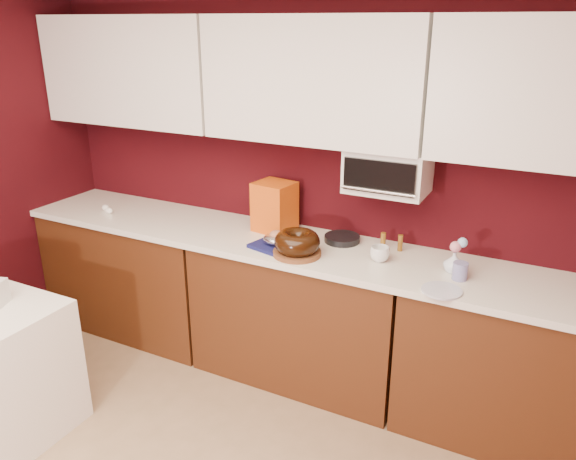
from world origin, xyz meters
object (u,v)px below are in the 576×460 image
at_px(flower_vase, 454,261).
at_px(foil_ham_nest, 277,239).
at_px(toaster_oven, 388,170).
at_px(bundt_cake, 297,242).
at_px(blue_jar, 460,271).
at_px(pandoro_box, 275,207).
at_px(coffee_mug, 380,252).

bearing_deg(flower_vase, foil_ham_nest, -172.85).
distance_m(toaster_oven, flower_vase, 0.62).
height_order(toaster_oven, foil_ham_nest, toaster_oven).
bearing_deg(toaster_oven, bundt_cake, -141.91).
xyz_separation_m(blue_jar, flower_vase, (-0.05, 0.07, 0.02)).
relative_size(pandoro_box, blue_jar, 3.38).
bearing_deg(bundt_cake, coffee_mug, 16.57).
bearing_deg(coffee_mug, toaster_oven, 102.02).
bearing_deg(coffee_mug, pandoro_box, 167.56).
bearing_deg(toaster_oven, flower_vase, -18.99).
xyz_separation_m(foil_ham_nest, pandoro_box, (-0.15, 0.26, 0.10)).
height_order(pandoro_box, flower_vase, pandoro_box).
distance_m(bundt_cake, coffee_mug, 0.47).
height_order(pandoro_box, blue_jar, pandoro_box).
xyz_separation_m(bundt_cake, pandoro_box, (-0.31, 0.30, 0.08)).
distance_m(toaster_oven, bundt_cake, 0.65).
distance_m(bundt_cake, foil_ham_nest, 0.16).
height_order(toaster_oven, bundt_cake, toaster_oven).
distance_m(pandoro_box, coffee_mug, 0.78).
height_order(foil_ham_nest, coffee_mug, coffee_mug).
xyz_separation_m(bundt_cake, coffee_mug, (0.45, 0.13, -0.03)).
relative_size(bundt_cake, coffee_mug, 2.51).
distance_m(toaster_oven, pandoro_box, 0.79).
distance_m(bundt_cake, blue_jar, 0.90).
height_order(bundt_cake, foil_ham_nest, bundt_cake).
relative_size(foil_ham_nest, flower_vase, 1.30).
relative_size(bundt_cake, pandoro_box, 0.83).
bearing_deg(foil_ham_nest, bundt_cake, -15.93).
distance_m(toaster_oven, blue_jar, 0.68).
bearing_deg(coffee_mug, bundt_cake, -163.43).
xyz_separation_m(bundt_cake, flower_vase, (0.85, 0.17, -0.02)).
bearing_deg(blue_jar, flower_vase, 123.96).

